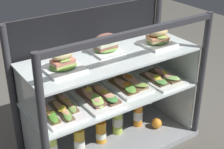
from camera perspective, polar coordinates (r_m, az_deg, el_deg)
ground_plane at (r=2.28m, az=0.00°, el=-12.10°), size 6.00×6.00×0.02m
case_base_deck at (r=2.26m, az=0.00°, el=-11.54°), size 1.11×0.48×0.04m
case_frame at (r=2.08m, az=-1.59°, el=-0.09°), size 1.11×0.48×0.87m
riser_lower_tier at (r=2.14m, az=0.00°, el=-7.46°), size 1.03×0.40×0.35m
shelf_lower_glass at (r=2.05m, az=0.00°, el=-3.27°), size 1.05×0.42×0.01m
riser_upper_tier at (r=1.99m, az=0.00°, el=-0.15°), size 1.03×0.40×0.24m
shelf_upper_glass at (r=1.94m, az=0.00°, el=3.15°), size 1.05×0.42×0.01m
plated_roll_sandwich_mid_left at (r=1.76m, az=-8.34°, el=1.89°), size 0.20×0.20×0.11m
plated_roll_sandwich_near_right_corner at (r=1.96m, az=-1.07°, el=5.02°), size 0.17×0.17×0.11m
plated_roll_sandwich_center at (r=2.08m, az=7.77°, el=6.11°), size 0.19×0.19×0.12m
open_sandwich_tray_mid_left at (r=1.87m, az=-8.97°, el=-5.90°), size 0.21×0.32×0.06m
open_sandwich_tray_left_of_center at (r=1.96m, az=-2.35°, el=-3.85°), size 0.21×0.32×0.06m
open_sandwich_tray_near_left_corner at (r=2.10m, az=2.68°, el=-1.66°), size 0.21×0.32×0.06m
open_sandwich_tray_center at (r=2.21m, az=8.22°, el=-0.51°), size 0.21×0.32×0.05m
juice_bottle_tucked_behind at (r=2.10m, az=-10.15°, el=-12.04°), size 0.07×0.07×0.20m
juice_bottle_front_fourth at (r=2.13m, az=-5.59°, el=-11.07°), size 0.07×0.07×0.21m
juice_bottle_back_right at (r=2.19m, az=-1.90°, el=-9.64°), size 0.07×0.07×0.20m
juice_bottle_front_right_end at (r=2.27m, az=0.91°, el=-7.94°), size 0.07×0.07×0.21m
juice_bottle_front_left_end at (r=2.34m, az=4.44°, el=-6.60°), size 0.06×0.06×0.24m
orange_fruit_beside_bottles at (r=2.36m, az=7.61°, el=-8.21°), size 0.07×0.07×0.07m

